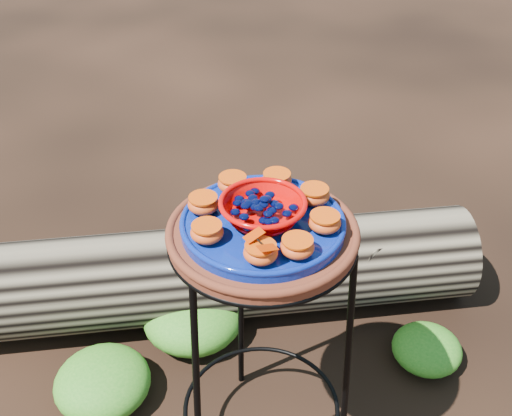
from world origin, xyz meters
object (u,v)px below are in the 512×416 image
object	(u,v)px
red_bowl	(263,211)
driftwood_log	(219,272)
plant_stand	(262,354)
cobalt_plate	(263,225)
terracotta_saucer	(263,235)

from	to	relation	value
red_bowl	driftwood_log	bearing A→B (deg)	89.04
plant_stand	red_bowl	distance (m)	0.43
plant_stand	cobalt_plate	bearing A→B (deg)	0.00
terracotta_saucer	driftwood_log	size ratio (longest dim) A/B	0.24
driftwood_log	cobalt_plate	bearing A→B (deg)	-90.96
plant_stand	terracotta_saucer	world-z (taller)	terracotta_saucer
driftwood_log	red_bowl	bearing A→B (deg)	-90.96
red_bowl	driftwood_log	world-z (taller)	red_bowl
plant_stand	terracotta_saucer	distance (m)	0.37
plant_stand	red_bowl	world-z (taller)	red_bowl
terracotta_saucer	driftwood_log	world-z (taller)	terracotta_saucer
plant_stand	driftwood_log	world-z (taller)	plant_stand
terracotta_saucer	cobalt_plate	size ratio (longest dim) A/B	1.17
plant_stand	driftwood_log	bearing A→B (deg)	89.04
terracotta_saucer	red_bowl	distance (m)	0.06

